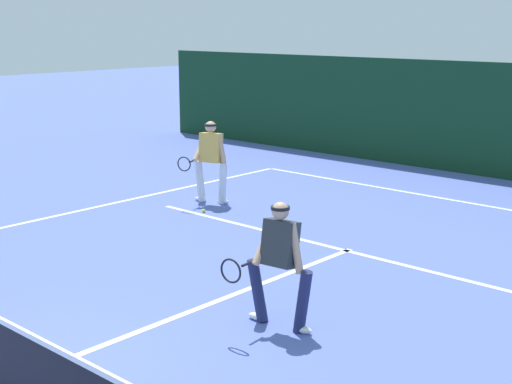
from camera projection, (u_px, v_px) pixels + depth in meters
The scene contains 6 objects.
court_line_baseline_far at pixel (469, 203), 14.79m from camera, with size 10.62×0.10×0.01m, color white.
court_line_service at pixel (346, 251), 11.70m from camera, with size 8.66×0.10×0.01m, color white.
court_line_centre at pixel (207, 305), 9.46m from camera, with size 0.10×6.40×0.01m, color white.
player_near at pixel (279, 260), 8.61m from camera, with size 0.93×0.85×1.54m.
player_far at pixel (211, 158), 14.64m from camera, with size 0.76×0.91×1.66m.
tennis_ball at pixel (204, 211), 14.05m from camera, with size 0.07×0.07×0.07m, color #D1E033.
Camera 1 is at (6.43, -2.97, 3.56)m, focal length 51.52 mm.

